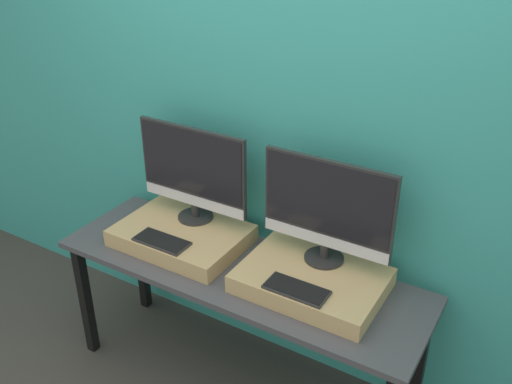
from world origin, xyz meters
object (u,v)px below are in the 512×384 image
at_px(keyboard_right, 296,289).
at_px(monitor_right, 327,208).
at_px(monitor_left, 193,171).
at_px(keyboard_left, 162,241).

bearing_deg(keyboard_right, monitor_right, 90.00).
xyz_separation_m(monitor_left, keyboard_left, (0.00, -0.27, -0.26)).
xyz_separation_m(monitor_left, monitor_right, (0.72, 0.00, 0.00)).
bearing_deg(keyboard_left, monitor_left, 90.00).
bearing_deg(monitor_right, monitor_left, 180.00).
height_order(keyboard_left, monitor_right, monitor_right).
relative_size(monitor_left, monitor_right, 1.00).
bearing_deg(monitor_right, keyboard_left, -159.44).
bearing_deg(monitor_left, monitor_right, 0.00).
height_order(monitor_left, keyboard_left, monitor_left).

